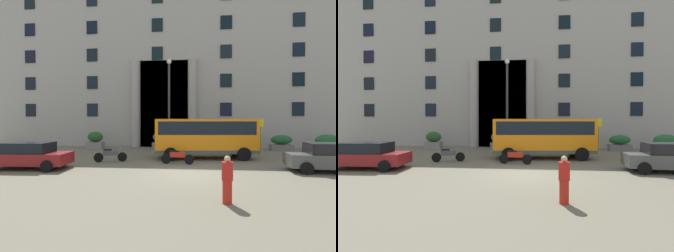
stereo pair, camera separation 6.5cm
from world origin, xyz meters
The scene contains 16 objects.
ground_plane centered at (0.00, 0.00, -0.06)m, with size 80.00×64.00×0.12m, color #66624F.
office_building_facade centered at (-0.01, 17.48, 8.64)m, with size 42.85×9.69×17.30m.
orange_minibus centered at (1.01, 5.50, 1.66)m, with size 7.14×3.22×2.78m.
bus_stop_sign centered at (5.27, 7.15, 1.74)m, with size 0.44×0.08×2.83m.
hedge_planter_far_west centered at (2.81, 10.76, 0.77)m, with size 1.72×0.80×1.59m.
hedge_planter_entrance_right centered at (-2.78, 10.76, 0.78)m, with size 1.58×0.77×1.62m.
hedge_planter_far_east centered at (-9.09, 10.73, 0.79)m, with size 1.56×0.95×1.63m.
hedge_planter_east centered at (8.03, 10.80, 0.68)m, with size 1.93×0.82×1.40m.
hedge_planter_entrance_left centered at (11.73, 10.48, 0.72)m, with size 2.18×0.75×1.49m.
parked_coupe_end centered at (7.25, 1.30, 0.76)m, with size 4.33×2.17×1.51m.
parked_estate_mid centered at (-8.81, 0.67, 0.74)m, with size 4.38×2.12×1.46m.
motorcycle_near_kerb centered at (-5.17, 3.38, 0.46)m, with size 2.05×0.79×0.89m.
scooter_by_planter centered at (7.54, 3.13, 0.45)m, with size 1.94×0.55×0.89m.
motorcycle_far_end centered at (-0.80, 3.00, 0.46)m, with size 2.05×0.55×0.89m.
pedestrian_woman_dark_dress centered at (1.27, -4.24, 0.77)m, with size 0.36×0.36×1.53m.
lamppost_plaza_centre centered at (-1.85, 8.96, 4.57)m, with size 0.40×0.40×7.89m.
Camera 1 is at (0.18, -12.33, 2.64)m, focal length 26.82 mm.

